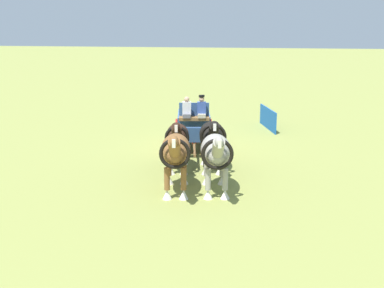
% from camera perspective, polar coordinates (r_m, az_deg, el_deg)
% --- Properties ---
extents(ground_plane, '(220.00, 220.00, 0.00)m').
position_cam_1_polar(ground_plane, '(22.16, 0.20, -0.42)').
color(ground_plane, olive).
extents(show_wagon, '(5.48, 2.28, 2.59)m').
position_cam_1_polar(show_wagon, '(21.74, 0.21, 2.27)').
color(show_wagon, '#2D4C7A').
rests_on(show_wagon, ground).
extents(draft_horse_rear_near, '(2.98, 1.33, 2.18)m').
position_cam_1_polar(draft_horse_rear_near, '(18.39, 2.35, 0.88)').
color(draft_horse_rear_near, black).
rests_on(draft_horse_rear_near, ground).
extents(draft_horse_rear_off, '(2.94, 1.24, 2.13)m').
position_cam_1_polar(draft_horse_rear_off, '(18.37, -1.71, 0.74)').
color(draft_horse_rear_off, '#331E14').
rests_on(draft_horse_rear_off, ground).
extents(draft_horse_lead_near, '(3.13, 1.40, 2.24)m').
position_cam_1_polar(draft_horse_lead_near, '(15.86, 2.79, -0.96)').
color(draft_horse_lead_near, '#9E998E').
rests_on(draft_horse_lead_near, ground).
extents(draft_horse_lead_off, '(3.19, 1.38, 2.26)m').
position_cam_1_polar(draft_horse_lead_off, '(15.83, -1.91, -0.90)').
color(draft_horse_lead_off, brown).
rests_on(draft_horse_lead_off, ground).
extents(sponsor_banner, '(3.07, 1.03, 1.10)m').
position_cam_1_polar(sponsor_banner, '(26.59, 8.79, 2.96)').
color(sponsor_banner, '#1959B2').
rests_on(sponsor_banner, ground).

